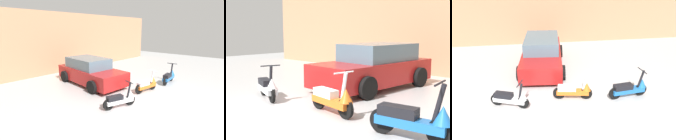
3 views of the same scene
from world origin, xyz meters
The scene contains 6 objects.
ground_plane centered at (0.00, 0.00, 0.00)m, with size 28.00×28.00×0.00m, color #B2B2B2.
wall_back centered at (0.00, 7.07, 2.01)m, with size 19.60×0.12×4.02m, color tan.
scooter_front_left centered at (-1.62, 0.38, 0.34)m, with size 1.32×0.68×0.96m.
scooter_front_right centered at (0.59, 0.58, 0.35)m, with size 1.41×0.54×0.99m.
scooter_front_center centered at (2.60, 0.41, 0.37)m, with size 1.49×0.54×1.04m.
car_rear_left centered at (-0.41, 3.54, 0.67)m, with size 2.26×4.25×1.40m.
Camera 1 is at (-6.41, -3.54, 2.91)m, focal length 28.00 mm.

